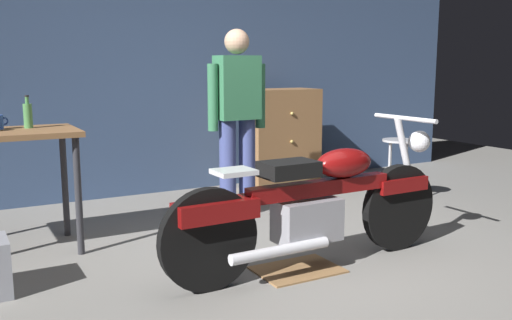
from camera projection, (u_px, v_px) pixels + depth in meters
ground_plane at (302, 272)px, 3.75m from camera, size 12.00×12.00×0.00m
back_wall at (157, 46)px, 5.91m from camera, size 8.00×0.12×3.10m
motorcycle at (316, 203)px, 3.76m from camera, size 2.19×0.60×1.00m
person_standing at (237, 114)px, 5.03m from camera, size 0.57×0.23×1.67m
shop_stool at (398, 154)px, 5.53m from camera, size 0.32×0.32×0.64m
wooden_dresser at (281, 139)px, 6.22m from camera, size 0.80×0.47×1.10m
drip_tray at (298, 270)px, 3.77m from camera, size 0.56×0.40×0.01m
bottle at (28, 115)px, 4.14m from camera, size 0.06×0.06×0.24m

